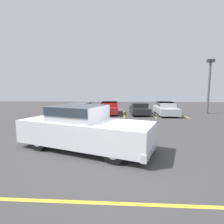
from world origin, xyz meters
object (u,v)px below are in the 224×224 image
Objects in this scene: wheel_stop_curb at (117,110)px; parked_sedan_d at (166,108)px; parked_sedan_a at (82,108)px; light_post at (209,82)px; pickup_truck at (85,128)px; parked_sedan_b at (110,108)px; parked_sedan_c at (139,108)px.

parked_sedan_d is at bearing -31.01° from wheel_stop_curb.
parked_sedan_a is 0.83× the size of light_post.
parked_sedan_a is (-2.67, 10.70, -0.29)m from pickup_truck.
pickup_truck is 1.09× the size of light_post.
light_post is (4.63, 1.09, 2.69)m from parked_sedan_d.
parked_sedan_b is 3.09m from parked_sedan_c.
parked_sedan_d is at bearing 80.19° from parked_sedan_c.
parked_sedan_d reaches higher than parked_sedan_b.
parked_sedan_d is at bearing -166.74° from light_post.
pickup_truck reaches higher than parked_sedan_a.
parked_sedan_c is (3.31, 11.05, -0.29)m from pickup_truck.
parked_sedan_d reaches higher than wheel_stop_curb.
parked_sedan_c is (3.09, -0.02, -0.02)m from parked_sedan_b.
parked_sedan_b is 0.76× the size of light_post.
light_post is (13.25, 1.07, 2.73)m from parked_sedan_a.
pickup_truck is 16.01m from light_post.
parked_sedan_a is 2.91m from parked_sedan_b.
parked_sedan_b is at bearing -176.14° from light_post.
parked_sedan_b is at bearing -105.05° from wheel_stop_curb.
light_post reaches higher than wheel_stop_curb.
parked_sedan_b is 2.66× the size of wheel_stop_curb.
parked_sedan_d is (8.62, -0.02, 0.04)m from parked_sedan_a.
parked_sedan_b is 5.74m from parked_sedan_d.
parked_sedan_b is at bearing -92.40° from parked_sedan_d.
wheel_stop_curb is at bearing -119.48° from parked_sedan_d.
light_post is at bearing 97.10° from parked_sedan_a.
parked_sedan_b is at bearing 99.82° from parked_sedan_a.
wheel_stop_curb is at bearing 163.52° from parked_sedan_b.
wheel_stop_curb is (-5.02, 3.02, -0.61)m from parked_sedan_d.
parked_sedan_d is at bearing 84.65° from parked_sedan_b.
parked_sedan_c is 0.97× the size of parked_sedan_d.
parked_sedan_c is 0.81× the size of light_post.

